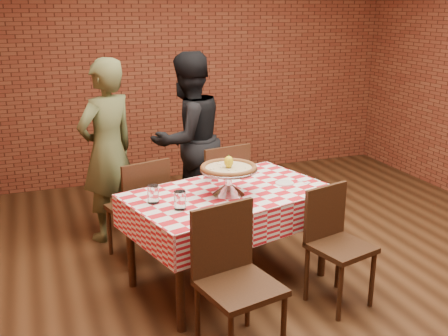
{
  "coord_description": "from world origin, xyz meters",
  "views": [
    {
      "loc": [
        -1.82,
        -3.37,
        2.13
      ],
      "look_at": [
        -0.48,
        0.25,
        0.93
      ],
      "focal_mm": 42.56,
      "sensor_mm": 36.0,
      "label": 1
    }
  ],
  "objects": [
    {
      "name": "chair_near_right",
      "position": [
        0.18,
        -0.4,
        0.44
      ],
      "size": [
        0.48,
        0.48,
        0.87
      ],
      "primitive_type": null,
      "rotation": [
        0.0,
        0.0,
        0.25
      ],
      "color": "#371F0F",
      "rests_on": "ground"
    },
    {
      "name": "chair_far_right",
      "position": [
        -0.27,
        1.02,
        0.47
      ],
      "size": [
        0.53,
        0.53,
        0.94
      ],
      "primitive_type": null,
      "rotation": [
        0.0,
        0.0,
        3.31
      ],
      "color": "#371F0F",
      "rests_on": "ground"
    },
    {
      "name": "diner_olive",
      "position": [
        -1.19,
        1.39,
        0.84
      ],
      "size": [
        0.74,
        0.66,
        1.69
      ],
      "primitive_type": "imported",
      "rotation": [
        0.0,
        0.0,
        3.68
      ],
      "color": "#4D532F",
      "rests_on": "ground"
    },
    {
      "name": "back_wall",
      "position": [
        0.0,
        3.0,
        1.45
      ],
      "size": [
        5.5,
        0.0,
        5.5
      ],
      "primitive_type": "plane",
      "rotation": [
        1.57,
        0.0,
        0.0
      ],
      "color": "maroon",
      "rests_on": "ground"
    },
    {
      "name": "pizza_stand",
      "position": [
        -0.48,
        0.15,
        0.86
      ],
      "size": [
        0.61,
        0.61,
        0.2
      ],
      "primitive_type": null,
      "rotation": [
        0.0,
        0.0,
        0.65
      ],
      "color": "silver",
      "rests_on": "tablecloth"
    },
    {
      "name": "side_plate",
      "position": [
        0.02,
        0.22,
        0.76
      ],
      "size": [
        0.18,
        0.18,
        0.01
      ],
      "primitive_type": "cylinder",
      "rotation": [
        0.0,
        0.0,
        0.26
      ],
      "color": "white",
      "rests_on": "tablecloth"
    },
    {
      "name": "table",
      "position": [
        -0.46,
        0.2,
        0.38
      ],
      "size": [
        1.68,
        1.26,
        0.75
      ],
      "primitive_type": "cube",
      "rotation": [
        0.0,
        0.0,
        0.26
      ],
      "color": "#371F0F",
      "rests_on": "ground"
    },
    {
      "name": "diner_black",
      "position": [
        -0.39,
        1.51,
        0.85
      ],
      "size": [
        1.02,
        0.92,
        1.71
      ],
      "primitive_type": "imported",
      "rotation": [
        0.0,
        0.0,
        3.55
      ],
      "color": "black",
      "rests_on": "ground"
    },
    {
      "name": "water_glass_left",
      "position": [
        -0.91,
        -0.02,
        0.82
      ],
      "size": [
        0.1,
        0.1,
        0.13
      ],
      "primitive_type": "cylinder",
      "rotation": [
        0.0,
        0.0,
        0.26
      ],
      "color": "white",
      "rests_on": "tablecloth"
    },
    {
      "name": "sweetener_packet_a",
      "position": [
        0.2,
        0.17,
        0.76
      ],
      "size": [
        0.06,
        0.05,
        0.0
      ],
      "primitive_type": "cube",
      "rotation": [
        0.0,
        0.0,
        0.36
      ],
      "color": "white",
      "rests_on": "tablecloth"
    },
    {
      "name": "condiment_caddy",
      "position": [
        -0.51,
        0.48,
        0.83
      ],
      "size": [
        0.12,
        0.1,
        0.15
      ],
      "primitive_type": "cube",
      "rotation": [
        0.0,
        0.0,
        -0.1
      ],
      "color": "silver",
      "rests_on": "tablecloth"
    },
    {
      "name": "tablecloth",
      "position": [
        -0.46,
        0.2,
        0.63
      ],
      "size": [
        1.72,
        1.3,
        0.26
      ],
      "primitive_type": null,
      "rotation": [
        0.0,
        0.0,
        0.26
      ],
      "color": "red",
      "rests_on": "table"
    },
    {
      "name": "pizza",
      "position": [
        -0.48,
        0.15,
        0.96
      ],
      "size": [
        0.59,
        0.59,
        0.03
      ],
      "primitive_type": "cylinder",
      "rotation": [
        0.0,
        0.0,
        0.65
      ],
      "color": "#C7B78E",
      "rests_on": "pizza_stand"
    },
    {
      "name": "lemon",
      "position": [
        -0.48,
        0.15,
        1.01
      ],
      "size": [
        0.1,
        0.1,
        0.09
      ],
      "primitive_type": "ellipsoid",
      "rotation": [
        0.0,
        0.0,
        0.65
      ],
      "color": "yellow",
      "rests_on": "pizza"
    },
    {
      "name": "sweetener_packet_b",
      "position": [
        0.17,
        0.23,
        0.76
      ],
      "size": [
        0.06,
        0.05,
        0.0
      ],
      "primitive_type": "cube",
      "rotation": [
        0.0,
        0.0,
        0.48
      ],
      "color": "white",
      "rests_on": "tablecloth"
    },
    {
      "name": "water_glass_right",
      "position": [
        -1.05,
        0.16,
        0.82
      ],
      "size": [
        0.1,
        0.1,
        0.13
      ],
      "primitive_type": "cylinder",
      "rotation": [
        0.0,
        0.0,
        0.26
      ],
      "color": "white",
      "rests_on": "tablecloth"
    },
    {
      "name": "chair_far_left",
      "position": [
        -1.04,
        0.87,
        0.46
      ],
      "size": [
        0.53,
        0.53,
        0.91
      ],
      "primitive_type": null,
      "rotation": [
        0.0,
        0.0,
        3.41
      ],
      "color": "#371F0F",
      "rests_on": "ground"
    },
    {
      "name": "chair_near_left",
      "position": [
        -0.71,
        -0.67,
        0.47
      ],
      "size": [
        0.54,
        0.54,
        0.93
      ],
      "primitive_type": null,
      "rotation": [
        0.0,
        0.0,
        0.21
      ],
      "color": "#371F0F",
      "rests_on": "ground"
    },
    {
      "name": "ground",
      "position": [
        0.0,
        0.0,
        0.0
      ],
      "size": [
        6.0,
        6.0,
        0.0
      ],
      "primitive_type": "plane",
      "color": "black",
      "rests_on": "ground"
    }
  ]
}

